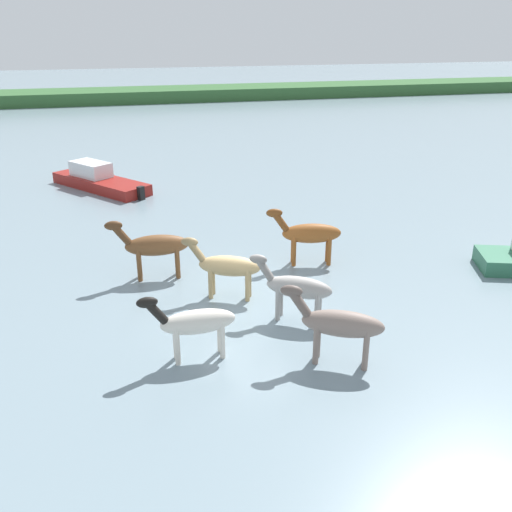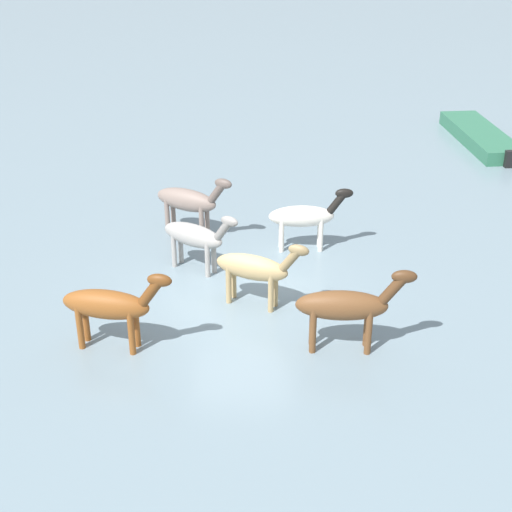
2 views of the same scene
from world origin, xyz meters
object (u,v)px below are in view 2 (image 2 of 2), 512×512
horse_rear_stallion (255,268)px  horse_lead (196,236)px  horse_mid_herd (304,216)px  horse_pinto_flank (189,201)px  horse_dark_mare (110,305)px  boat_launch_far (480,138)px  horse_gray_outer (346,306)px

horse_rear_stallion → horse_lead: horse_rear_stallion is taller
horse_mid_herd → horse_pinto_flank: (3.21, -1.00, 0.07)m
horse_lead → horse_mid_herd: bearing=55.3°
horse_rear_stallion → horse_mid_herd: size_ratio=0.99×
horse_dark_mare → horse_lead: (-1.61, -3.58, -0.09)m
horse_rear_stallion → horse_mid_herd: bearing=88.9°
horse_dark_mare → horse_pinto_flank: bearing=89.3°
horse_dark_mare → horse_lead: bearing=77.6°
horse_dark_mare → boat_launch_far: size_ratio=0.44×
horse_rear_stallion → horse_pinto_flank: size_ratio=0.97×
horse_gray_outer → horse_pinto_flank: (3.74, -5.91, -0.03)m
horse_gray_outer → boat_launch_far: 15.82m
horse_mid_herd → horse_rear_stallion: bearing=-115.5°
horse_lead → horse_pinto_flank: horse_pinto_flank is taller
horse_rear_stallion → horse_mid_herd: (-1.38, -3.02, -0.02)m
horse_gray_outer → horse_lead: 5.04m
horse_lead → boat_launch_far: horse_lead is taller
horse_lead → boat_launch_far: bearing=77.5°
horse_gray_outer → boat_launch_far: bearing=67.0°
horse_rear_stallion → horse_pinto_flank: horse_pinto_flank is taller
horse_mid_herd → horse_lead: bearing=-158.1°
horse_pinto_flank → boat_launch_far: bearing=64.9°
horse_gray_outer → horse_pinto_flank: horse_gray_outer is taller
horse_pinto_flank → horse_mid_herd: bearing=10.3°
horse_dark_mare → horse_rear_stallion: bearing=41.5°
horse_dark_mare → horse_gray_outer: (-5.03, 0.12, 0.02)m
horse_gray_outer → horse_pinto_flank: bearing=125.8°
horse_dark_mare → horse_gray_outer: bearing=10.4°
horse_rear_stallion → boat_launch_far: (-8.94, -12.24, -0.82)m
horse_rear_stallion → horse_dark_mare: 3.59m
boat_launch_far → horse_pinto_flank: bearing=122.8°
horse_dark_mare → boat_launch_far: horse_dark_mare is taller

